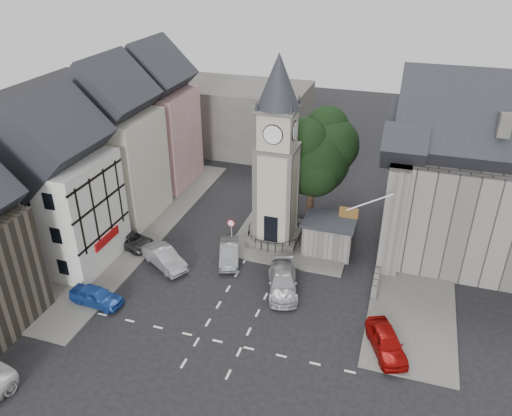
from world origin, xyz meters
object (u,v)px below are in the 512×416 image
(car_east_red, at_px, (386,342))
(pedestrian, at_px, (409,259))
(clock_tower, at_px, (277,154))
(stone_shelter, at_px, (329,236))
(car_west_blue, at_px, (96,296))

(car_east_red, distance_m, pedestrian, 10.03)
(clock_tower, bearing_deg, pedestrian, -5.05)
(car_east_red, bearing_deg, stone_shelter, 95.03)
(clock_tower, bearing_deg, stone_shelter, -5.84)
(stone_shelter, distance_m, car_east_red, 11.98)
(stone_shelter, relative_size, pedestrian, 2.43)
(stone_shelter, xyz_separation_m, pedestrian, (6.62, -0.52, -0.66))
(clock_tower, relative_size, car_west_blue, 4.00)
(stone_shelter, xyz_separation_m, car_west_blue, (-14.81, -12.04, -0.86))
(car_west_blue, relative_size, car_east_red, 0.91)
(clock_tower, xyz_separation_m, pedestrian, (11.42, -1.01, -7.24))
(clock_tower, xyz_separation_m, stone_shelter, (4.80, -0.49, -6.57))
(car_east_red, height_order, pedestrian, pedestrian)
(stone_shelter, height_order, car_west_blue, stone_shelter)
(pedestrian, bearing_deg, car_east_red, 82.78)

